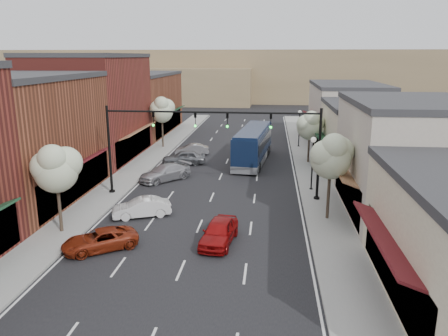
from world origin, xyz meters
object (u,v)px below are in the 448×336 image
(tree_left_far, at_px, (162,109))
(parked_car_e, at_px, (192,150))
(lamp_post_near, at_px, (313,155))
(lamp_post_far, at_px, (299,122))
(signal_mast_right, at_px, (287,140))
(parked_car_b, at_px, (141,208))
(tree_right_far, at_px, (310,125))
(parked_car_c, at_px, (165,173))
(parked_car_d, at_px, (184,158))
(red_hatchback, at_px, (219,232))
(parked_car_a, at_px, (100,240))
(tree_right_near, at_px, (332,155))
(signal_mast_left, at_px, (139,137))
(tree_left_near, at_px, (56,167))
(coach_bus, at_px, (253,145))

(tree_left_far, bearing_deg, parked_car_e, -40.12)
(lamp_post_near, height_order, lamp_post_far, same)
(signal_mast_right, relative_size, parked_car_b, 2.09)
(tree_right_far, xyz_separation_m, parked_car_c, (-13.08, -7.70, -3.29))
(tree_left_far, relative_size, parked_car_c, 1.26)
(parked_car_c, relative_size, parked_car_d, 1.13)
(red_hatchback, xyz_separation_m, parked_car_d, (-5.76, 18.51, 0.01))
(parked_car_c, bearing_deg, parked_car_a, -49.58)
(tree_right_far, bearing_deg, tree_right_near, -90.00)
(tree_right_far, bearing_deg, signal_mast_left, -139.46)
(tree_left_far, bearing_deg, red_hatchback, -69.62)
(lamp_post_far, xyz_separation_m, parked_car_b, (-12.00, -24.70, -2.36))
(tree_right_near, distance_m, tree_left_near, 17.08)
(signal_mast_right, xyz_separation_m, lamp_post_near, (2.18, 2.50, -1.62))
(parked_car_c, relative_size, parked_car_e, 1.30)
(tree_left_near, distance_m, tree_left_far, 26.00)
(tree_left_far, distance_m, red_hatchback, 28.45)
(coach_bus, distance_m, parked_car_c, 10.77)
(parked_car_a, xyz_separation_m, parked_car_e, (0.82, 24.57, 0.03))
(tree_right_near, height_order, parked_car_e, tree_right_near)
(parked_car_e, bearing_deg, coach_bus, 57.96)
(tree_left_near, distance_m, parked_car_a, 5.26)
(lamp_post_far, height_order, parked_car_c, lamp_post_far)
(tree_left_far, height_order, parked_car_a, tree_left_far)
(lamp_post_far, height_order, parked_car_b, lamp_post_far)
(lamp_post_far, bearing_deg, coach_bus, -122.59)
(tree_left_far, height_order, coach_bus, tree_left_far)
(tree_right_far, bearing_deg, parked_car_a, -121.30)
(lamp_post_near, relative_size, parked_car_b, 1.13)
(lamp_post_far, relative_size, parked_car_a, 1.06)
(lamp_post_far, distance_m, parked_car_a, 32.76)
(coach_bus, bearing_deg, parked_car_b, -106.42)
(parked_car_c, bearing_deg, lamp_post_far, 93.07)
(signal_mast_right, bearing_deg, tree_left_near, -149.86)
(lamp_post_near, xyz_separation_m, parked_car_e, (-12.00, 12.03, -2.39))
(signal_mast_left, relative_size, parked_car_d, 1.91)
(parked_car_c, xyz_separation_m, parked_car_e, (0.53, 10.28, -0.09))
(coach_bus, height_order, parked_car_e, coach_bus)
(tree_left_near, bearing_deg, tree_right_far, 50.31)
(lamp_post_far, xyz_separation_m, parked_car_d, (-12.00, -9.97, -2.27))
(parked_car_a, distance_m, parked_car_c, 14.30)
(tree_left_near, xyz_separation_m, coach_bus, (10.93, 20.04, -2.39))
(signal_mast_left, bearing_deg, parked_car_c, 78.20)
(tree_right_far, bearing_deg, red_hatchback, -108.37)
(tree_right_far, distance_m, lamp_post_near, 9.51)
(signal_mast_left, height_order, tree_left_far, signal_mast_left)
(parked_car_d, bearing_deg, parked_car_e, 166.76)
(tree_left_near, xyz_separation_m, parked_car_b, (4.05, 3.36, -3.57))
(parked_car_c, bearing_deg, parked_car_b, -45.02)
(signal_mast_left, bearing_deg, parked_car_b, -73.18)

